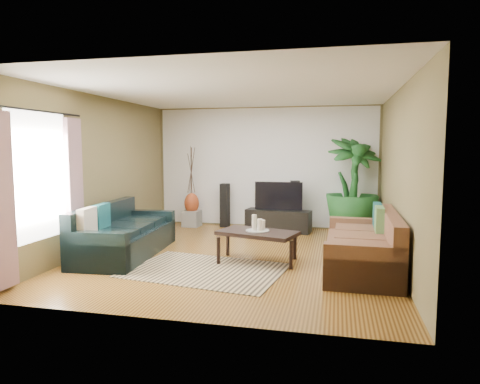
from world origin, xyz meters
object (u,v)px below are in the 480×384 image
(sofa_left, at_px, (126,230))
(tv_stand, at_px, (278,221))
(television, at_px, (279,196))
(vase, at_px, (192,203))
(speaker_right, at_px, (295,206))
(potted_plant, at_px, (352,185))
(side_table, at_px, (138,226))
(sofa_right, at_px, (362,241))
(speaker_left, at_px, (225,205))
(coffee_table, at_px, (258,246))
(pedestal, at_px, (192,218))

(sofa_left, relative_size, tv_stand, 1.65)
(television, bearing_deg, vase, 176.58)
(tv_stand, relative_size, speaker_right, 1.28)
(potted_plant, bearing_deg, tv_stand, -174.71)
(potted_plant, height_order, side_table, potted_plant)
(vase, bearing_deg, sofa_right, -37.27)
(speaker_left, xyz_separation_m, speaker_right, (1.59, -0.14, 0.05))
(coffee_table, height_order, side_table, side_table)
(coffee_table, relative_size, television, 1.18)
(pedestal, distance_m, vase, 0.35)
(vase, bearing_deg, potted_plant, 0.02)
(tv_stand, xyz_separation_m, side_table, (-2.63, -1.31, 0.02))
(speaker_left, bearing_deg, sofa_right, -38.25)
(sofa_left, bearing_deg, side_table, 13.98)
(coffee_table, xyz_separation_m, speaker_right, (0.32, 2.65, 0.30))
(vase, bearing_deg, speaker_right, -0.43)
(tv_stand, relative_size, potted_plant, 0.69)
(pedestal, bearing_deg, speaker_right, -0.43)
(speaker_left, bearing_deg, coffee_table, -58.63)
(tv_stand, distance_m, side_table, 2.94)
(pedestal, bearing_deg, sofa_right, -37.27)
(vase, xyz_separation_m, side_table, (-0.62, -1.45, -0.28))
(potted_plant, bearing_deg, television, -175.45)
(coffee_table, bearing_deg, potted_plant, 76.01)
(television, relative_size, pedestal, 2.80)
(speaker_left, height_order, speaker_right, speaker_right)
(coffee_table, bearing_deg, tv_stand, 105.83)
(sofa_right, distance_m, television, 3.08)
(sofa_left, xyz_separation_m, speaker_right, (2.56, 2.70, 0.12))
(speaker_right, bearing_deg, sofa_left, -143.07)
(speaker_right, xyz_separation_m, potted_plant, (1.18, 0.02, 0.46))
(sofa_right, relative_size, speaker_left, 2.27)
(television, xyz_separation_m, vase, (-2.01, 0.12, -0.23))
(tv_stand, bearing_deg, pedestal, -175.46)
(coffee_table, height_order, speaker_left, speaker_left)
(sofa_left, distance_m, potted_plant, 4.66)
(sofa_left, bearing_deg, potted_plant, -58.03)
(speaker_right, xyz_separation_m, side_table, (-2.97, -1.43, -0.30))
(speaker_left, distance_m, potted_plant, 2.83)
(coffee_table, xyz_separation_m, television, (-0.01, 2.55, 0.52))
(coffee_table, height_order, speaker_right, speaker_right)
(sofa_left, height_order, tv_stand, sofa_left)
(television, height_order, speaker_right, speaker_right)
(tv_stand, height_order, speaker_right, speaker_right)
(tv_stand, bearing_deg, speaker_right, 28.37)
(television, xyz_separation_m, side_table, (-2.63, -1.33, -0.52))
(speaker_right, bearing_deg, sofa_right, -74.86)
(potted_plant, distance_m, vase, 3.56)
(speaker_left, distance_m, vase, 0.76)
(tv_stand, distance_m, pedestal, 2.01)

